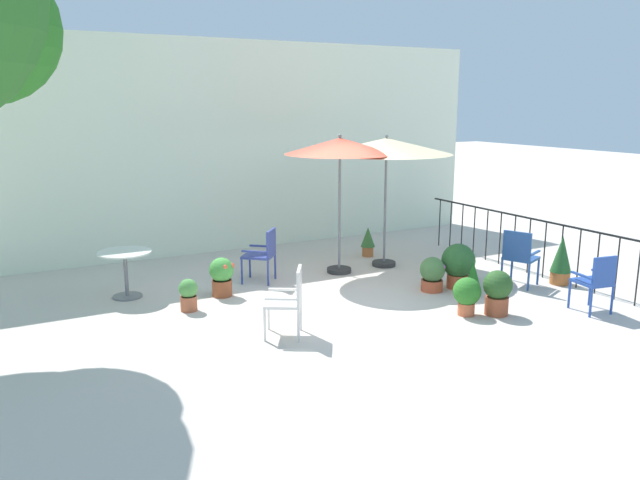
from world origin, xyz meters
The scene contains 19 objects.
ground_plane centered at (0.00, 0.00, 0.00)m, with size 60.00×60.00×0.00m, color beige.
villa_facade centered at (0.00, 4.24, 2.13)m, with size 11.44×0.30×4.25m, color white.
terrace_railing centered at (3.88, 0.00, 0.68)m, with size 0.03×5.02×1.01m.
patio_umbrella_0 centered at (1.87, 1.47, 2.22)m, with size 2.40×2.40×2.45m.
patio_umbrella_1 centered at (0.89, 1.47, 2.24)m, with size 1.95×1.95×2.48m.
cafe_table_0 centered at (-2.81, 1.78, 0.53)m, with size 0.83×0.83×0.75m.
patio_chair_0 centered at (-0.56, 1.55, 0.53)m, with size 0.68×0.68×0.92m.
patio_chair_1 centered at (3.08, -0.72, 0.55)m, with size 0.63×0.64×0.96m.
patio_chair_2 centered at (3.05, -2.25, 0.51)m, with size 0.49×0.54×0.88m.
patio_chair_3 centered at (-1.27, -0.95, 0.53)m, with size 0.64×0.64×0.92m.
potted_plant_0 centered at (1.74, -1.62, 0.36)m, with size 0.42×0.42×0.66m.
potted_plant_1 centered at (2.03, -0.78, 0.30)m, with size 0.25×0.25×0.57m.
potted_plant_2 centered at (2.01, 2.25, 0.32)m, with size 0.28×0.28×0.59m.
potted_plant_3 centered at (1.66, -0.24, 0.29)m, with size 0.41×0.43×0.57m.
potted_plant_4 centered at (-2.14, 0.67, 0.25)m, with size 0.28×0.28×0.48m.
potted_plant_5 centered at (3.83, -0.96, 0.42)m, with size 0.35×0.35×0.83m.
potted_plant_6 centered at (2.14, -0.30, 0.42)m, with size 0.56×0.56×0.75m.
potted_plant_7 centered at (1.34, -1.43, 0.32)m, with size 0.41×0.41×0.56m.
potted_plant_8 centered at (-1.46, 1.13, 0.34)m, with size 0.39×0.39×0.62m.
Camera 1 is at (-4.64, -8.03, 3.02)m, focal length 35.15 mm.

